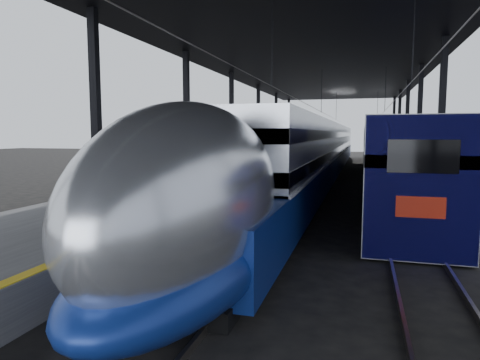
% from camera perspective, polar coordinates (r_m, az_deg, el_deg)
% --- Properties ---
extents(ground, '(160.00, 160.00, 0.00)m').
position_cam_1_polar(ground, '(13.09, -9.32, -10.24)').
color(ground, black).
rests_on(ground, ground).
extents(platform, '(6.00, 80.00, 1.00)m').
position_cam_1_polar(platform, '(32.73, 0.14, 0.61)').
color(platform, '#4C4C4F').
rests_on(platform, ground).
extents(yellow_strip, '(0.30, 80.00, 0.01)m').
position_cam_1_polar(yellow_strip, '(32.03, 4.96, 1.37)').
color(yellow_strip, gold).
rests_on(yellow_strip, platform).
extents(rails, '(6.52, 80.00, 0.16)m').
position_cam_1_polar(rails, '(31.55, 14.26, -0.56)').
color(rails, slate).
rests_on(rails, ground).
extents(canopy, '(18.00, 75.00, 9.47)m').
position_cam_1_polar(canopy, '(31.99, 9.86, 15.88)').
color(canopy, black).
rests_on(canopy, ground).
extents(tgv_train, '(3.14, 65.20, 4.50)m').
position_cam_1_polar(tgv_train, '(36.10, 10.61, 3.58)').
color(tgv_train, silver).
rests_on(tgv_train, ground).
extents(second_train, '(3.07, 56.05, 4.23)m').
position_cam_1_polar(second_train, '(39.92, 18.33, 3.67)').
color(second_train, navy).
rests_on(second_train, ground).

